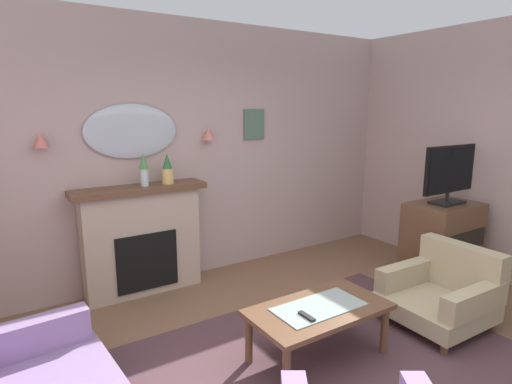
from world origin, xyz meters
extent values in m
cube|color=#B29993|center=(0.00, 2.56, 1.45)|extent=(6.61, 0.10, 2.90)
cube|color=#4C3338|center=(0.00, 0.20, 0.01)|extent=(3.20, 2.40, 0.01)
cube|color=tan|center=(-0.70, 2.35, 0.55)|extent=(1.20, 0.28, 1.10)
cube|color=black|center=(-0.70, 2.25, 0.38)|extent=(0.64, 0.12, 0.60)
cube|color=brown|center=(-0.70, 2.33, 1.13)|extent=(1.36, 0.36, 0.06)
cylinder|color=silver|center=(-0.65, 2.31, 1.25)|extent=(0.08, 0.08, 0.18)
cone|color=#4C8447|center=(-0.65, 2.31, 1.42)|extent=(0.10, 0.10, 0.16)
cylinder|color=tan|center=(-0.40, 2.31, 1.24)|extent=(0.12, 0.12, 0.16)
cone|color=#2D6633|center=(-0.40, 2.31, 1.40)|extent=(0.10, 0.10, 0.16)
ellipsoid|color=#B2BCC6|center=(-0.70, 2.48, 1.71)|extent=(0.96, 0.06, 0.56)
cone|color=#D17066|center=(-1.55, 2.43, 1.66)|extent=(0.14, 0.14, 0.14)
cone|color=#D17066|center=(0.15, 2.43, 1.66)|extent=(0.14, 0.14, 0.14)
cube|color=#4C6B56|center=(0.80, 2.49, 1.75)|extent=(0.28, 0.03, 0.36)
cube|color=brown|center=(0.05, 0.39, 0.42)|extent=(1.10, 0.60, 0.04)
cube|color=#8C9E99|center=(0.05, 0.39, 0.44)|extent=(0.72, 0.36, 0.01)
cylinder|color=brown|center=(-0.44, 0.15, 0.20)|extent=(0.06, 0.06, 0.40)
cylinder|color=brown|center=(0.54, 0.15, 0.20)|extent=(0.06, 0.06, 0.40)
cylinder|color=brown|center=(-0.44, 0.63, 0.20)|extent=(0.06, 0.06, 0.40)
cylinder|color=brown|center=(0.54, 0.63, 0.20)|extent=(0.06, 0.06, 0.40)
cube|color=black|center=(-0.14, 0.31, 0.45)|extent=(0.04, 0.16, 0.02)
cube|color=gray|center=(-1.86, 1.21, 0.40)|extent=(0.77, 0.21, 0.24)
cylinder|color=brown|center=(-1.52, 1.22, 0.05)|extent=(0.07, 0.07, 0.10)
cube|color=tan|center=(1.29, 0.21, 0.18)|extent=(0.82, 0.82, 0.16)
cube|color=tan|center=(1.63, 0.20, 0.48)|extent=(0.18, 0.80, 0.45)
cube|color=tan|center=(1.30, 0.55, 0.37)|extent=(0.72, 0.16, 0.22)
cube|color=tan|center=(1.28, -0.13, 0.37)|extent=(0.72, 0.16, 0.22)
cylinder|color=brown|center=(0.96, 0.56, 0.05)|extent=(0.06, 0.06, 0.10)
cylinder|color=brown|center=(0.94, -0.12, 0.05)|extent=(0.06, 0.06, 0.10)
cylinder|color=brown|center=(1.64, 0.54, 0.05)|extent=(0.06, 0.06, 0.10)
cylinder|color=brown|center=(1.62, -0.14, 0.05)|extent=(0.06, 0.06, 0.10)
cube|color=brown|center=(2.25, 0.81, 0.45)|extent=(0.80, 0.56, 0.90)
cube|color=black|center=(2.25, 0.52, 0.54)|extent=(0.68, 0.02, 0.20)
cube|color=black|center=(2.25, 0.79, 0.92)|extent=(0.36, 0.24, 0.03)
cylinder|color=black|center=(2.25, 0.79, 0.98)|extent=(0.04, 0.04, 0.10)
cube|color=black|center=(2.25, 0.79, 1.29)|extent=(0.84, 0.04, 0.52)
cube|color=black|center=(2.25, 0.77, 1.29)|extent=(0.80, 0.01, 0.48)
camera|label=1|loc=(-1.97, -1.83, 1.96)|focal=29.15mm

